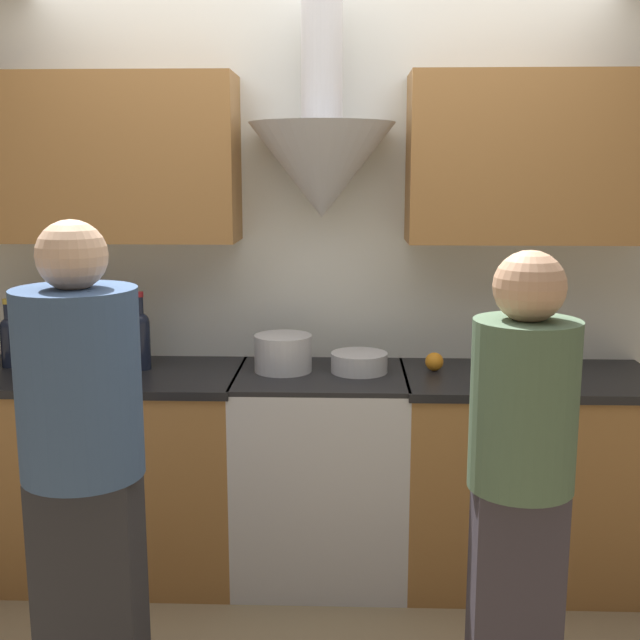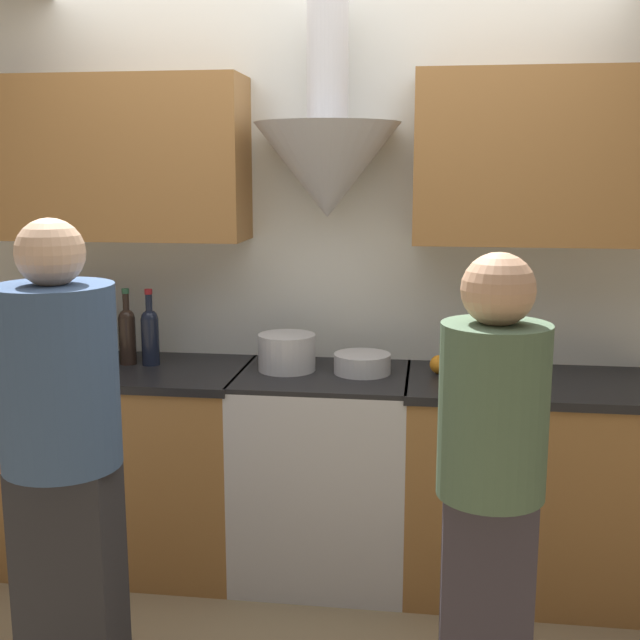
% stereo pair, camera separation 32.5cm
% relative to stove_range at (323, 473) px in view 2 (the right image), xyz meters
% --- Properties ---
extents(ground_plane, '(12.00, 12.00, 0.00)m').
position_rel_stove_range_xyz_m(ground_plane, '(0.00, -0.31, -0.46)').
color(ground_plane, '#847051').
extents(wall_back, '(8.40, 0.62, 2.60)m').
position_rel_stove_range_xyz_m(wall_back, '(-0.02, 0.27, 1.01)').
color(wall_back, silver).
rests_on(wall_back, ground_plane).
extents(counter_left, '(1.20, 0.62, 0.90)m').
position_rel_stove_range_xyz_m(counter_left, '(-0.95, -0.00, -0.00)').
color(counter_left, '#9E6B38').
rests_on(counter_left, ground_plane).
extents(counter_right, '(1.07, 0.62, 0.90)m').
position_rel_stove_range_xyz_m(counter_right, '(0.89, -0.00, -0.00)').
color(counter_right, '#9E6B38').
rests_on(counter_right, ground_plane).
extents(stove_range, '(0.72, 0.60, 0.90)m').
position_rel_stove_range_xyz_m(stove_range, '(0.00, 0.00, 0.00)').
color(stove_range, silver).
rests_on(stove_range, ground_plane).
extents(wine_bottle_0, '(0.07, 0.07, 0.31)m').
position_rel_stove_range_xyz_m(wine_bottle_0, '(-1.46, 0.07, 0.57)').
color(wine_bottle_0, black).
rests_on(wine_bottle_0, counter_left).
extents(wine_bottle_1, '(0.07, 0.07, 0.30)m').
position_rel_stove_range_xyz_m(wine_bottle_1, '(-1.37, 0.07, 0.57)').
color(wine_bottle_1, black).
rests_on(wine_bottle_1, counter_left).
extents(wine_bottle_2, '(0.07, 0.07, 0.33)m').
position_rel_stove_range_xyz_m(wine_bottle_2, '(-1.27, 0.05, 0.59)').
color(wine_bottle_2, black).
rests_on(wine_bottle_2, counter_left).
extents(wine_bottle_3, '(0.08, 0.08, 0.35)m').
position_rel_stove_range_xyz_m(wine_bottle_3, '(-1.17, 0.06, 0.59)').
color(wine_bottle_3, black).
rests_on(wine_bottle_3, counter_left).
extents(wine_bottle_4, '(0.08, 0.08, 0.32)m').
position_rel_stove_range_xyz_m(wine_bottle_4, '(-1.08, 0.06, 0.57)').
color(wine_bottle_4, black).
rests_on(wine_bottle_4, counter_left).
extents(wine_bottle_5, '(0.07, 0.07, 0.33)m').
position_rel_stove_range_xyz_m(wine_bottle_5, '(-0.99, 0.07, 0.58)').
color(wine_bottle_5, black).
rests_on(wine_bottle_5, counter_left).
extents(wine_bottle_6, '(0.07, 0.07, 0.34)m').
position_rel_stove_range_xyz_m(wine_bottle_6, '(-0.88, 0.05, 0.59)').
color(wine_bottle_6, black).
rests_on(wine_bottle_6, counter_left).
extents(wine_bottle_7, '(0.08, 0.08, 0.34)m').
position_rel_stove_range_xyz_m(wine_bottle_7, '(-0.78, 0.05, 0.59)').
color(wine_bottle_7, black).
rests_on(wine_bottle_7, counter_left).
extents(stock_pot, '(0.25, 0.25, 0.16)m').
position_rel_stove_range_xyz_m(stock_pot, '(-0.16, 0.04, 0.53)').
color(stock_pot, silver).
rests_on(stock_pot, stove_range).
extents(mixing_bowl, '(0.24, 0.24, 0.08)m').
position_rel_stove_range_xyz_m(mixing_bowl, '(0.16, 0.03, 0.49)').
color(mixing_bowl, silver).
rests_on(mixing_bowl, stove_range).
extents(orange_fruit, '(0.08, 0.08, 0.08)m').
position_rel_stove_range_xyz_m(orange_fruit, '(0.49, 0.07, 0.49)').
color(orange_fruit, orange).
rests_on(orange_fruit, counter_right).
extents(chefs_knife, '(0.22, 0.14, 0.01)m').
position_rel_stove_range_xyz_m(chefs_knife, '(0.72, -0.14, 0.45)').
color(chefs_knife, silver).
rests_on(chefs_knife, counter_right).
extents(person_foreground_left, '(0.37, 0.37, 1.62)m').
position_rel_stove_range_xyz_m(person_foreground_left, '(-0.68, -1.02, 0.43)').
color(person_foreground_left, '#28282D').
rests_on(person_foreground_left, ground_plane).
extents(person_foreground_right, '(0.31, 0.31, 1.53)m').
position_rel_stove_range_xyz_m(person_foreground_right, '(0.63, -1.04, 0.40)').
color(person_foreground_right, '#38333D').
rests_on(person_foreground_right, ground_plane).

